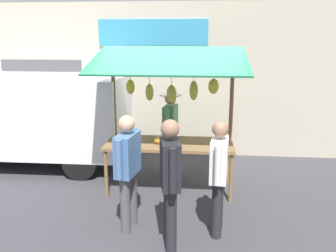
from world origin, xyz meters
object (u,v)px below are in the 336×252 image
Objects in this scene: vendor_with_sunhat at (170,127)px; parked_van at (14,112)px; shopper_with_ponytail at (170,175)px; shopper_in_grey_tee at (219,170)px; shopper_in_striped_shirt at (128,165)px; market_stall at (171,105)px.

parked_van is (3.35, -0.41, 0.15)m from vendor_with_sunhat.
vendor_with_sunhat is 2.53m from shopper_with_ponytail.
shopper_in_striped_shirt is at bearing 95.62° from shopper_in_grey_tee.
parked_van is at bearing 64.95° from shopper_in_grey_tee.
market_stall is at bearing -8.69° from shopper_in_striped_shirt.
vendor_with_sunhat is 1.00× the size of shopper_in_striped_shirt.
parked_van is (3.57, -2.93, 0.13)m from shopper_with_ponytail.
shopper_in_grey_tee is at bearing 148.52° from parked_van.
parked_van reaches higher than vendor_with_sunhat.
shopper_with_ponytail is at bearing -113.62° from shopper_in_striped_shirt.
shopper_in_grey_tee is (-1.24, 0.01, -0.03)m from shopper_in_striped_shirt.
market_stall is at bearing 161.40° from parked_van.
market_stall is at bearing -6.15° from shopper_with_ponytail.
parked_van reaches higher than shopper_in_striped_shirt.
market_stall reaches higher than vendor_with_sunhat.
vendor_with_sunhat is 0.37× the size of parked_van.
shopper_with_ponytail is at bearing 11.16° from vendor_with_sunhat.
shopper_in_striped_shirt is 1.03× the size of shopper_in_grey_tee.
shopper_in_grey_tee is at bearing 118.96° from market_stall.
market_stall is 3.62m from parked_van.
parked_van is at bearing -90.88° from vendor_with_sunhat.
market_stall is 1.72m from shopper_in_grey_tee.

